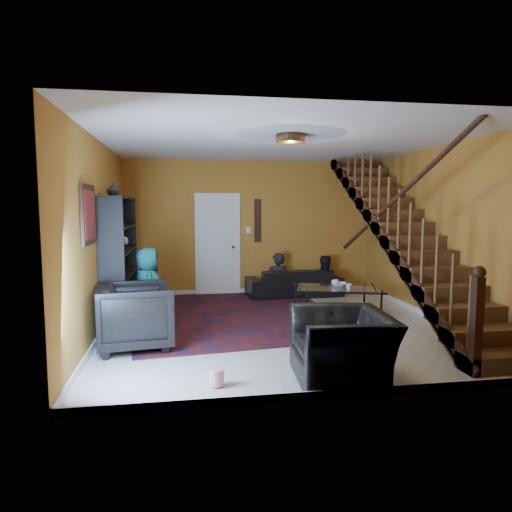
{
  "coord_description": "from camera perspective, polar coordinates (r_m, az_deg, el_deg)",
  "views": [
    {
      "loc": [
        -1.44,
        -6.78,
        1.85
      ],
      "look_at": [
        -0.27,
        0.4,
        1.06
      ],
      "focal_mm": 32.0,
      "sensor_mm": 36.0,
      "label": 1
    }
  ],
  "objects": [
    {
      "name": "cup_b",
      "position": [
        7.61,
        11.53,
        -3.77
      ],
      "size": [
        0.11,
        0.11,
        0.09
      ],
      "primitive_type": "imported",
      "rotation": [
        0.0,
        0.0,
        0.11
      ],
      "color": "#999999",
      "rests_on": "coffee_table"
    },
    {
      "name": "door",
      "position": [
        9.57,
        -4.82,
        1.25
      ],
      "size": [
        0.82,
        0.05,
        2.05
      ],
      "primitive_type": "cube",
      "color": "silver",
      "rests_on": "floor"
    },
    {
      "name": "bowl",
      "position": [
        7.93,
        10.39,
        -3.48
      ],
      "size": [
        0.29,
        0.29,
        0.06
      ],
      "primitive_type": "imported",
      "rotation": [
        0.0,
        0.0,
        -0.26
      ],
      "color": "#999999",
      "rests_on": "coffee_table"
    },
    {
      "name": "sofa",
      "position": [
        9.49,
        4.77,
        -3.3
      ],
      "size": [
        1.98,
        0.88,
        0.57
      ],
      "primitive_type": "imported",
      "rotation": [
        0.0,
        0.0,
        3.2
      ],
      "color": "black",
      "rests_on": "floor"
    },
    {
      "name": "staircase",
      "position": [
        7.67,
        18.43,
        2.52
      ],
      "size": [
        0.95,
        5.02,
        3.18
      ],
      "color": "brown",
      "rests_on": "floor"
    },
    {
      "name": "armchair_right",
      "position": [
        5.05,
        10.75,
        -11.02
      ],
      "size": [
        1.06,
        1.19,
        0.73
      ],
      "primitive_type": "imported",
      "rotation": [
        0.0,
        0.0,
        -1.65
      ],
      "color": "black",
      "rests_on": "floor"
    },
    {
      "name": "rug",
      "position": [
        7.89,
        -2.74,
        -7.28
      ],
      "size": [
        3.84,
        4.27,
        0.02
      ],
      "primitive_type": "cube",
      "rotation": [
        0.0,
        0.0,
        0.11
      ],
      "color": "#4B120D",
      "rests_on": "floor"
    },
    {
      "name": "bookshelf",
      "position": [
        7.49,
        -16.62,
        -0.83
      ],
      "size": [
        0.35,
        1.8,
        2.0
      ],
      "color": "black",
      "rests_on": "floor"
    },
    {
      "name": "person_child",
      "position": [
        7.01,
        -13.34,
        -4.01
      ],
      "size": [
        0.49,
        0.67,
        1.25
      ],
      "primitive_type": "imported",
      "rotation": [
        0.0,
        0.0,
        1.73
      ],
      "color": "#1A5C64",
      "rests_on": "armchair_left"
    },
    {
      "name": "popcorn_bucket",
      "position": [
        4.87,
        -4.92,
        -14.85
      ],
      "size": [
        0.19,
        0.19,
        0.17
      ],
      "primitive_type": "cylinder",
      "rotation": [
        0.0,
        0.0,
        0.35
      ],
      "color": "red",
      "rests_on": "rug"
    },
    {
      "name": "wall_hanging",
      "position": [
        9.65,
        0.21,
        4.44
      ],
      "size": [
        0.14,
        0.03,
        0.9
      ],
      "primitive_type": "cube",
      "color": "black",
      "rests_on": "room"
    },
    {
      "name": "coffee_table",
      "position": [
        7.81,
        10.12,
        -5.39
      ],
      "size": [
        1.49,
        1.14,
        0.5
      ],
      "rotation": [
        0.0,
        0.0,
        -0.32
      ],
      "color": "black",
      "rests_on": "floor"
    },
    {
      "name": "ceiling_fixture",
      "position": [
        6.21,
        4.35,
        14.43
      ],
      "size": [
        0.4,
        0.4,
        0.1
      ],
      "primitive_type": "cylinder",
      "color": "#3F2814",
      "rests_on": "room"
    },
    {
      "name": "framed_picture",
      "position": [
        5.99,
        -20.24,
        4.87
      ],
      "size": [
        0.04,
        0.74,
        0.74
      ],
      "primitive_type": "cube",
      "color": "maroon",
      "rests_on": "room"
    },
    {
      "name": "room",
      "position": [
        8.31,
        -8.37,
        -6.36
      ],
      "size": [
        5.5,
        5.5,
        5.5
      ],
      "color": "olive",
      "rests_on": "ground"
    },
    {
      "name": "cup_a",
      "position": [
        7.93,
        9.88,
        -3.31
      ],
      "size": [
        0.14,
        0.14,
        0.1
      ],
      "primitive_type": "imported",
      "rotation": [
        0.0,
        0.0,
        -0.14
      ],
      "color": "#999999",
      "rests_on": "coffee_table"
    },
    {
      "name": "person_adult_b",
      "position": [
        9.73,
        8.41,
        -3.68
      ],
      "size": [
        0.66,
        0.53,
        1.28
      ],
      "primitive_type": "imported",
      "rotation": [
        0.0,
        0.0,
        3.22
      ],
      "color": "black",
      "rests_on": "sofa"
    },
    {
      "name": "armchair_left",
      "position": [
        6.18,
        -14.82,
        -7.26
      ],
      "size": [
        1.07,
        1.04,
        0.86
      ],
      "primitive_type": "imported",
      "rotation": [
        0.0,
        0.0,
        1.71
      ],
      "color": "black",
      "rests_on": "floor"
    },
    {
      "name": "floor",
      "position": [
        7.17,
        2.64,
        -8.74
      ],
      "size": [
        5.5,
        5.5,
        0.0
      ],
      "primitive_type": "plane",
      "color": "beige",
      "rests_on": "ground"
    },
    {
      "name": "vase",
      "position": [
        6.95,
        -17.44,
        7.95
      ],
      "size": [
        0.18,
        0.18,
        0.19
      ],
      "primitive_type": "imported",
      "color": "#999999",
      "rests_on": "bookshelf"
    },
    {
      "name": "person_adult_a",
      "position": [
        9.48,
        2.74,
        -3.65
      ],
      "size": [
        0.52,
        0.36,
        1.35
      ],
      "primitive_type": "imported",
      "rotation": [
        0.0,
        0.0,
        3.07
      ],
      "color": "black",
      "rests_on": "sofa"
    }
  ]
}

